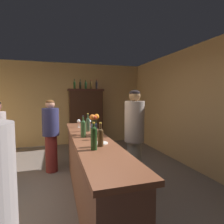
% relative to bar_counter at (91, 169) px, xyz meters
% --- Properties ---
extents(floor, '(8.97, 8.97, 0.00)m').
position_rel_bar_counter_xyz_m(floor, '(-0.42, 0.13, -0.50)').
color(floor, '#6B5F57').
rests_on(floor, ground).
extents(wall_back, '(5.70, 0.12, 2.68)m').
position_rel_bar_counter_xyz_m(wall_back, '(-0.42, 3.64, 0.84)').
color(wall_back, tan).
rests_on(wall_back, ground).
extents(wall_right, '(0.12, 7.02, 2.68)m').
position_rel_bar_counter_xyz_m(wall_right, '(2.43, 0.13, 0.84)').
color(wall_right, tan).
rests_on(wall_right, ground).
extents(bar_counter, '(0.52, 3.10, 0.99)m').
position_rel_bar_counter_xyz_m(bar_counter, '(0.00, 0.00, 0.00)').
color(bar_counter, brown).
rests_on(bar_counter, ground).
extents(display_cabinet, '(1.13, 0.46, 1.83)m').
position_rel_bar_counter_xyz_m(display_cabinet, '(0.45, 3.32, 0.45)').
color(display_cabinet, '#382014').
rests_on(display_cabinet, ground).
extents(wine_bottle_malbec, '(0.07, 0.07, 0.31)m').
position_rel_bar_counter_xyz_m(wine_bottle_malbec, '(-0.08, -0.65, 0.64)').
color(wine_bottle_malbec, '#1D3B18').
rests_on(wine_bottle_malbec, bar_counter).
extents(wine_bottle_chardonnay, '(0.07, 0.07, 0.29)m').
position_rel_bar_counter_xyz_m(wine_bottle_chardonnay, '(0.03, -0.53, 0.61)').
color(wine_bottle_chardonnay, '#412C17').
rests_on(wine_bottle_chardonnay, bar_counter).
extents(wine_bottle_riesling, '(0.08, 0.08, 0.32)m').
position_rel_bar_counter_xyz_m(wine_bottle_riesling, '(-0.10, 0.04, 0.63)').
color(wine_bottle_riesling, '#2B4B28').
rests_on(wine_bottle_riesling, bar_counter).
extents(wine_bottle_syrah, '(0.07, 0.07, 0.31)m').
position_rel_bar_counter_xyz_m(wine_bottle_syrah, '(0.05, 0.49, 0.62)').
color(wine_bottle_syrah, '#2E4730').
rests_on(wine_bottle_syrah, bar_counter).
extents(wine_glass_front, '(0.07, 0.07, 0.15)m').
position_rel_bar_counter_xyz_m(wine_glass_front, '(-0.07, 0.27, 0.60)').
color(wine_glass_front, white).
rests_on(wine_glass_front, bar_counter).
extents(wine_glass_mid, '(0.07, 0.07, 0.16)m').
position_rel_bar_counter_xyz_m(wine_glass_mid, '(-0.06, 0.95, 0.60)').
color(wine_glass_mid, white).
rests_on(wine_glass_mid, bar_counter).
extents(wine_glass_rear, '(0.08, 0.08, 0.13)m').
position_rel_bar_counter_xyz_m(wine_glass_rear, '(0.02, -0.16, 0.58)').
color(wine_glass_rear, white).
rests_on(wine_glass_rear, bar_counter).
extents(wine_glass_spare, '(0.07, 0.07, 0.14)m').
position_rel_bar_counter_xyz_m(wine_glass_spare, '(0.16, 1.00, 0.58)').
color(wine_glass_spare, white).
rests_on(wine_glass_spare, bar_counter).
extents(flower_arrangement, '(0.16, 0.15, 0.33)m').
position_rel_bar_counter_xyz_m(flower_arrangement, '(0.09, 0.18, 0.67)').
color(flower_arrangement, '#404866').
rests_on(flower_arrangement, bar_counter).
extents(cheese_plate, '(0.19, 0.19, 0.01)m').
position_rel_bar_counter_xyz_m(cheese_plate, '(0.06, -0.39, 0.49)').
color(cheese_plate, white).
rests_on(cheese_plate, bar_counter).
extents(display_bottle_left, '(0.07, 0.07, 0.31)m').
position_rel_bar_counter_xyz_m(display_bottle_left, '(0.09, 3.32, 1.47)').
color(display_bottle_left, '#183919').
rests_on(display_bottle_left, display_cabinet).
extents(display_bottle_midleft, '(0.07, 0.07, 0.31)m').
position_rel_bar_counter_xyz_m(display_bottle_midleft, '(0.28, 3.32, 1.47)').
color(display_bottle_midleft, black).
rests_on(display_bottle_midleft, display_cabinet).
extents(display_bottle_center, '(0.08, 0.08, 0.31)m').
position_rel_bar_counter_xyz_m(display_bottle_center, '(0.45, 3.32, 1.46)').
color(display_bottle_center, '#183D1F').
rests_on(display_bottle_center, display_cabinet).
extents(display_bottle_midright, '(0.08, 0.08, 0.29)m').
position_rel_bar_counter_xyz_m(display_bottle_midright, '(0.63, 3.32, 1.47)').
color(display_bottle_midright, '#443518').
rests_on(display_bottle_midright, display_cabinet).
extents(display_bottle_right, '(0.07, 0.07, 0.32)m').
position_rel_bar_counter_xyz_m(display_bottle_right, '(0.81, 3.32, 1.47)').
color(display_bottle_right, black).
rests_on(display_bottle_right, display_cabinet).
extents(patron_in_grey, '(0.34, 0.34, 1.52)m').
position_rel_bar_counter_xyz_m(patron_in_grey, '(-0.60, 1.35, 0.34)').
color(patron_in_grey, maroon).
rests_on(patron_in_grey, ground).
extents(bartender, '(0.32, 0.32, 1.69)m').
position_rel_bar_counter_xyz_m(bartender, '(0.74, 0.08, 0.44)').
color(bartender, '#AAA896').
rests_on(bartender, ground).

